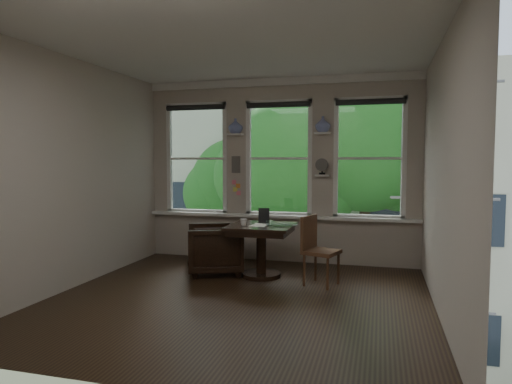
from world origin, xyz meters
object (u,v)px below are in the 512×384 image
(mug, at_px, (244,222))
(laptop, at_px, (285,226))
(side_chair_right, at_px, (322,251))
(table, at_px, (261,251))
(armchair_left, at_px, (215,249))

(mug, bearing_deg, laptop, 4.44)
(side_chair_right, xyz_separation_m, laptop, (-0.53, 0.15, 0.30))
(table, relative_size, laptop, 2.68)
(mug, bearing_deg, side_chair_right, -5.51)
(side_chair_right, distance_m, laptop, 0.63)
(table, height_order, mug, mug)
(armchair_left, xyz_separation_m, laptop, (1.07, -0.07, 0.40))
(side_chair_right, height_order, mug, side_chair_right)
(table, xyz_separation_m, mug, (-0.23, -0.11, 0.42))
(armchair_left, height_order, side_chair_right, side_chair_right)
(side_chair_right, xyz_separation_m, mug, (-1.12, 0.11, 0.34))
(mug, bearing_deg, armchair_left, 166.72)
(armchair_left, xyz_separation_m, mug, (0.48, -0.11, 0.43))
(table, height_order, side_chair_right, side_chair_right)
(laptop, xyz_separation_m, mug, (-0.59, -0.05, 0.03))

